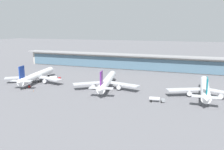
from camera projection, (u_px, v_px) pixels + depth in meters
ground_plane at (104, 90)px, 159.62m from camera, size 1200.00×1200.00×0.00m
airliner_left_stand at (37, 76)px, 180.98m from camera, size 44.33×58.42×15.66m
airliner_centre_stand at (107, 81)px, 162.33m from camera, size 44.19×58.31×15.66m
airliner_right_stand at (205, 88)px, 143.60m from camera, size 45.23×58.69×15.66m
service_truck_near_nose_red at (55, 78)px, 189.96m from camera, size 8.81×5.38×2.95m
service_truck_under_wing_red at (29, 86)px, 164.89m from camera, size 3.22×3.23×2.05m
service_truck_mid_apron_grey at (156, 99)px, 132.89m from camera, size 8.87×3.98×2.95m
terminal_building at (136, 62)px, 233.55m from camera, size 243.11×12.80×15.20m
safety_cone_alpha at (33, 91)px, 155.47m from camera, size 0.62×0.62×0.70m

